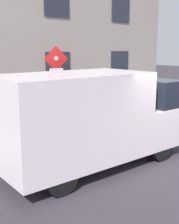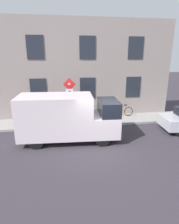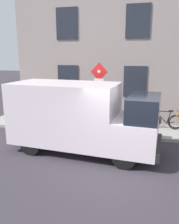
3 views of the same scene
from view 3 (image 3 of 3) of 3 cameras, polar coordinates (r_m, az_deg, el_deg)
ground_plane at (r=7.35m, az=7.66°, el=-14.40°), size 80.00×80.00×0.00m
sidewalk_slab at (r=10.94m, az=10.30°, el=-4.40°), size 2.01×14.46×0.14m
building_facade at (r=11.74m, az=11.59°, el=13.55°), size 0.75×12.46×6.89m
sign_post_stacked at (r=9.90m, az=2.36°, el=5.34°), size 0.19×0.55×2.91m
delivery_van at (r=8.30m, az=-2.23°, el=-0.99°), size 2.34×5.45×2.50m
bicycle_black at (r=11.25m, az=18.01°, el=-2.01°), size 0.47×1.72×0.89m
bicycle_green at (r=11.23m, az=12.92°, el=-1.70°), size 0.46×1.71×0.89m
pedestrian at (r=11.93m, az=-11.42°, el=2.06°), size 0.46×0.38×1.72m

